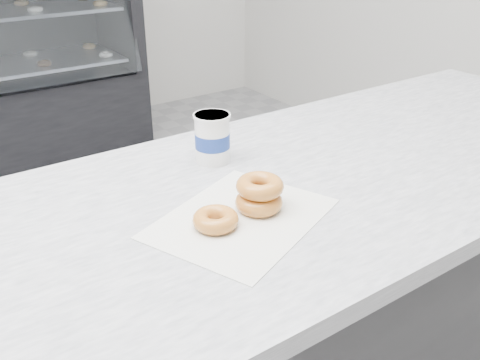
# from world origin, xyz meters

# --- Properties ---
(wax_paper) EXTENTS (0.41, 0.37, 0.00)m
(wax_paper) POSITION_xyz_m (0.24, -0.68, 0.90)
(wax_paper) COLOR silver
(wax_paper) RESTS_ON counter
(donut_single) EXTENTS (0.10, 0.10, 0.03)m
(donut_single) POSITION_xyz_m (0.18, -0.68, 0.92)
(donut_single) COLOR orange
(donut_single) RESTS_ON wax_paper
(donut_stack) EXTENTS (0.12, 0.12, 0.07)m
(donut_stack) POSITION_xyz_m (0.29, -0.67, 0.93)
(donut_stack) COLOR orange
(donut_stack) RESTS_ON wax_paper
(coffee_cup) EXTENTS (0.11, 0.11, 0.12)m
(coffee_cup) POSITION_xyz_m (0.34, -0.42, 0.96)
(coffee_cup) COLOR white
(coffee_cup) RESTS_ON counter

